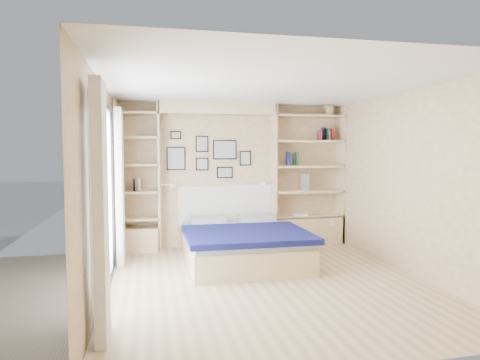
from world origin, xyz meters
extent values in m
plane|color=tan|center=(0.00, 0.00, 0.00)|extent=(4.50, 4.50, 0.00)
plane|color=#D0B483|center=(0.00, 2.25, 1.25)|extent=(4.00, 0.00, 4.00)
plane|color=#D0B483|center=(0.00, -2.25, 1.25)|extent=(4.00, 0.00, 4.00)
plane|color=#D0B483|center=(-2.00, 0.00, 1.25)|extent=(0.00, 4.50, 4.50)
plane|color=#D0B483|center=(2.00, 0.00, 1.25)|extent=(0.00, 4.50, 4.50)
plane|color=white|center=(0.00, 0.00, 2.50)|extent=(4.50, 4.50, 0.00)
cube|color=beige|center=(-1.30, 2.08, 1.25)|extent=(0.04, 0.35, 2.50)
cube|color=beige|center=(0.70, 2.08, 1.25)|extent=(0.04, 0.35, 2.50)
cube|color=beige|center=(-0.30, 2.08, 2.40)|extent=(2.00, 0.35, 0.20)
cube|color=beige|center=(1.98, 2.08, 1.25)|extent=(0.04, 0.35, 2.50)
cube|color=beige|center=(-1.98, 2.08, 1.25)|extent=(0.04, 0.35, 2.50)
cube|color=beige|center=(1.35, 2.08, 0.25)|extent=(1.30, 0.35, 0.50)
cube|color=beige|center=(-1.65, 2.08, 0.20)|extent=(0.70, 0.35, 0.40)
cube|color=black|center=(-1.97, 0.00, 2.23)|extent=(0.04, 2.08, 0.06)
cube|color=black|center=(-1.97, 0.00, 0.03)|extent=(0.04, 2.08, 0.06)
cube|color=black|center=(-1.97, -1.02, 1.10)|extent=(0.04, 0.06, 2.20)
cube|color=black|center=(-1.97, 1.02, 1.10)|extent=(0.04, 0.06, 2.20)
cube|color=silver|center=(-1.98, 0.00, 1.12)|extent=(0.01, 2.00, 2.20)
cube|color=white|center=(-1.88, -1.30, 1.15)|extent=(0.10, 0.45, 2.30)
cube|color=white|center=(-1.88, 1.30, 1.15)|extent=(0.10, 0.45, 2.30)
cube|color=beige|center=(1.35, 2.08, 0.50)|extent=(1.30, 0.35, 0.04)
cube|color=beige|center=(1.35, 2.08, 0.95)|extent=(1.30, 0.35, 0.04)
cube|color=beige|center=(1.35, 2.08, 1.40)|extent=(1.30, 0.35, 0.04)
cube|color=beige|center=(1.35, 2.08, 1.85)|extent=(1.30, 0.35, 0.04)
cube|color=beige|center=(1.35, 2.08, 2.30)|extent=(1.30, 0.35, 0.04)
cube|color=beige|center=(-1.65, 2.08, 0.55)|extent=(0.70, 0.35, 0.04)
cube|color=beige|center=(-1.65, 2.08, 1.00)|extent=(0.70, 0.35, 0.04)
cube|color=beige|center=(-1.65, 2.08, 1.45)|extent=(0.70, 0.35, 0.04)
cube|color=beige|center=(-1.65, 2.08, 1.90)|extent=(0.70, 0.35, 0.04)
cube|color=beige|center=(-1.65, 2.08, 2.30)|extent=(0.70, 0.35, 0.04)
cube|color=beige|center=(-0.09, 1.08, 0.18)|extent=(1.67, 2.08, 0.36)
cube|color=#9FA4AE|center=(-0.09, 1.08, 0.41)|extent=(1.63, 2.04, 0.10)
cube|color=#0C1041|center=(-0.09, 0.72, 0.48)|extent=(1.77, 1.46, 0.08)
cube|color=#9FA4AE|center=(-0.51, 1.82, 0.52)|extent=(0.57, 0.42, 0.12)
cube|color=#9FA4AE|center=(0.32, 1.82, 0.52)|extent=(0.57, 0.42, 0.12)
cube|color=white|center=(-0.09, 2.22, 0.72)|extent=(1.77, 0.04, 0.70)
cube|color=black|center=(-1.00, 2.23, 1.55)|extent=(0.32, 0.02, 0.40)
cube|color=gray|center=(-1.00, 2.21, 1.55)|extent=(0.28, 0.01, 0.36)
cube|color=black|center=(-0.55, 2.23, 1.80)|extent=(0.22, 0.02, 0.28)
cube|color=gray|center=(-0.55, 2.21, 1.80)|extent=(0.18, 0.01, 0.24)
cube|color=black|center=(-0.55, 2.23, 1.45)|extent=(0.22, 0.02, 0.22)
cube|color=gray|center=(-0.55, 2.21, 1.45)|extent=(0.18, 0.01, 0.18)
cube|color=black|center=(-0.15, 2.23, 1.70)|extent=(0.42, 0.02, 0.34)
cube|color=gray|center=(-0.15, 2.21, 1.70)|extent=(0.38, 0.01, 0.30)
cube|color=black|center=(-0.15, 2.23, 1.30)|extent=(0.28, 0.02, 0.20)
cube|color=gray|center=(-0.15, 2.21, 1.30)|extent=(0.24, 0.01, 0.16)
cube|color=black|center=(0.22, 2.23, 1.55)|extent=(0.20, 0.02, 0.26)
cube|color=gray|center=(0.22, 2.21, 1.55)|extent=(0.16, 0.01, 0.22)
cube|color=black|center=(-1.00, 2.23, 1.95)|extent=(0.18, 0.02, 0.14)
cube|color=gray|center=(-1.00, 2.21, 1.95)|extent=(0.14, 0.01, 0.10)
cylinder|color=silver|center=(-1.16, 2.00, 1.12)|extent=(0.20, 0.02, 0.02)
cone|color=white|center=(-1.06, 2.00, 1.10)|extent=(0.13, 0.12, 0.15)
cylinder|color=silver|center=(0.56, 2.00, 1.12)|extent=(0.20, 0.02, 0.02)
cone|color=white|center=(0.46, 2.00, 1.10)|extent=(0.13, 0.12, 0.15)
cube|color=navy|center=(0.97, 2.07, 1.54)|extent=(0.03, 0.15, 0.24)
cube|color=black|center=(1.03, 2.07, 1.52)|extent=(0.03, 0.15, 0.20)
cube|color=#BFB28C|center=(1.03, 2.07, 1.52)|extent=(0.04, 0.15, 0.20)
cube|color=#26593F|center=(1.13, 2.07, 1.54)|extent=(0.03, 0.15, 0.24)
cube|color=#972348|center=(1.56, 2.07, 1.96)|extent=(0.02, 0.15, 0.19)
cube|color=navy|center=(1.63, 2.07, 1.99)|extent=(0.03, 0.15, 0.24)
cube|color=black|center=(1.63, 2.07, 1.97)|extent=(0.03, 0.15, 0.21)
cube|color=#BFB28C|center=(1.71, 2.07, 1.95)|extent=(0.04, 0.15, 0.17)
cube|color=#26563F|center=(1.70, 2.07, 1.98)|extent=(0.03, 0.15, 0.21)
cube|color=#A51E1E|center=(1.78, 2.07, 1.97)|extent=(0.03, 0.15, 0.21)
cube|color=navy|center=(-1.70, 2.07, 1.11)|extent=(0.02, 0.15, 0.19)
cube|color=black|center=(-1.70, 2.07, 1.12)|extent=(0.03, 0.15, 0.21)
cube|color=beige|center=(-1.61, 2.07, 1.13)|extent=(0.03, 0.15, 0.21)
cube|color=beige|center=(1.72, 2.07, 2.40)|extent=(0.13, 0.13, 0.15)
cone|color=beige|center=(1.72, 2.07, 2.51)|extent=(0.20, 0.20, 0.08)
cube|color=slate|center=(1.29, 2.07, 1.12)|extent=(0.12, 0.12, 0.30)
cube|color=white|center=(1.20, 2.02, 0.54)|extent=(0.22, 0.16, 0.03)
camera|label=1|loc=(-1.46, -5.19, 1.69)|focal=32.00mm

